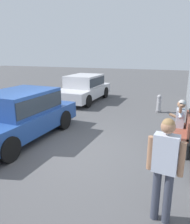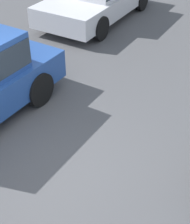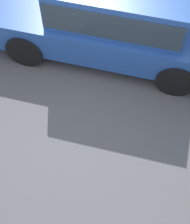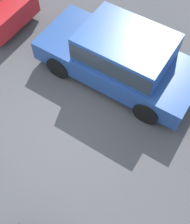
{
  "view_description": "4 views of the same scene",
  "coord_description": "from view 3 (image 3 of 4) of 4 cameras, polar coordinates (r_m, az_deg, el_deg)",
  "views": [
    {
      "loc": [
        5.04,
        2.6,
        2.64
      ],
      "look_at": [
        -1.26,
        0.23,
        0.78
      ],
      "focal_mm": 35.0,
      "sensor_mm": 36.0,
      "label": 1
    },
    {
      "loc": [
        2.81,
        2.6,
        3.82
      ],
      "look_at": [
        -0.8,
        0.57,
        0.77
      ],
      "focal_mm": 55.0,
      "sensor_mm": 36.0,
      "label": 2
    },
    {
      "loc": [
        -0.83,
        2.6,
        4.81
      ],
      "look_at": [
        -0.35,
        0.27,
        0.97
      ],
      "focal_mm": 55.0,
      "sensor_mm": 36.0,
      "label": 3
    },
    {
      "loc": [
        -2.09,
        2.6,
        6.12
      ],
      "look_at": [
        -0.59,
        0.0,
        1.1
      ],
      "focal_mm": 45.0,
      "sensor_mm": 36.0,
      "label": 4
    }
  ],
  "objects": [
    {
      "name": "parked_car_mid",
      "position": [
        6.05,
        3.4,
        16.8
      ],
      "size": [
        4.29,
        2.04,
        1.49
      ],
      "color": "#23478E",
      "rests_on": "ground_plane"
    },
    {
      "name": "ground_plane",
      "position": [
        5.53,
        -2.97,
        -2.33
      ],
      "size": [
        60.0,
        60.0,
        0.0
      ],
      "primitive_type": "plane",
      "color": "#4C4C4F"
    }
  ]
}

